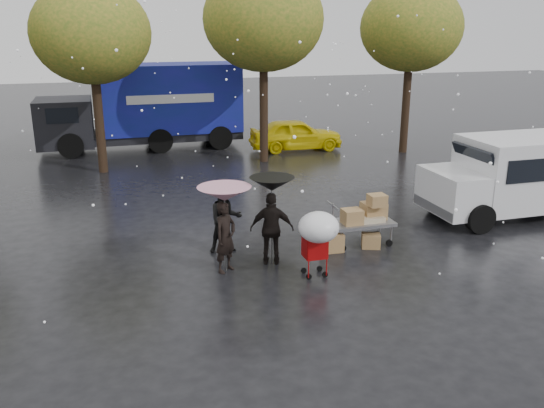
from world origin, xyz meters
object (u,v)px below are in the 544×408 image
object	(u,v)px
shopping_cart	(318,231)
white_van	(519,175)
person_pink	(225,237)
yellow_taxi	(296,134)
person_black	(272,229)
blue_truck	(148,107)
vendor_cart	(365,215)

from	to	relation	value
shopping_cart	white_van	distance (m)	7.16
white_van	person_pink	bearing A→B (deg)	-170.28
yellow_taxi	white_van	bearing A→B (deg)	-159.92
person_pink	white_van	bearing A→B (deg)	-28.02
yellow_taxi	shopping_cart	bearing A→B (deg)	166.25
person_black	white_van	world-z (taller)	white_van
person_black	white_van	size ratio (longest dim) A/B	0.33
shopping_cart	blue_truck	xyz separation A→B (m)	(-2.18, 14.46, 0.69)
person_pink	person_black	world-z (taller)	person_black
person_pink	blue_truck	world-z (taller)	blue_truck
person_black	yellow_taxi	distance (m)	12.10
vendor_cart	shopping_cart	world-z (taller)	shopping_cart
blue_truck	yellow_taxi	xyz separation A→B (m)	(5.86, -2.15, -1.10)
shopping_cart	blue_truck	size ratio (longest dim) A/B	0.18
person_black	shopping_cart	size ratio (longest dim) A/B	1.11
vendor_cart	yellow_taxi	size ratio (longest dim) A/B	0.39
person_pink	yellow_taxi	bearing A→B (deg)	26.81
white_van	vendor_cart	bearing A→B (deg)	-170.44
vendor_cart	white_van	xyz separation A→B (m)	(4.97, 0.84, 0.43)
shopping_cart	white_van	size ratio (longest dim) A/B	0.30
blue_truck	yellow_taxi	bearing A→B (deg)	-20.16
person_pink	shopping_cart	size ratio (longest dim) A/B	1.06
shopping_cart	white_van	bearing A→B (deg)	19.29
blue_truck	white_van	bearing A→B (deg)	-53.55
vendor_cart	blue_truck	xyz separation A→B (m)	(-3.97, 12.94, 1.03)
person_pink	person_black	distance (m)	1.07
blue_truck	person_pink	bearing A→B (deg)	-88.16
person_black	blue_truck	world-z (taller)	blue_truck
person_black	shopping_cart	xyz separation A→B (m)	(0.68, -1.03, 0.25)
person_pink	person_black	bearing A→B (deg)	-31.15
vendor_cart	yellow_taxi	bearing A→B (deg)	80.05
vendor_cart	person_pink	bearing A→B (deg)	-170.04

